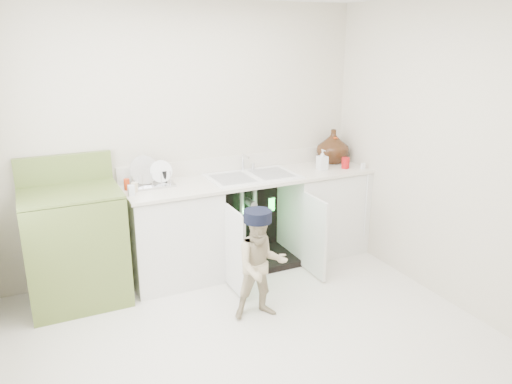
% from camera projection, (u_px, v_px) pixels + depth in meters
% --- Properties ---
extents(ground, '(3.50, 3.50, 0.00)m').
position_uv_depth(ground, '(254.00, 338.00, 3.77)').
color(ground, beige).
rests_on(ground, ground).
extents(room_shell, '(6.00, 5.50, 1.26)m').
position_uv_depth(room_shell, '(254.00, 179.00, 3.40)').
color(room_shell, beige).
rests_on(room_shell, ground).
extents(counter_run, '(2.44, 1.02, 1.25)m').
position_uv_depth(counter_run, '(256.00, 217.00, 4.91)').
color(counter_run, white).
rests_on(counter_run, ground).
extents(avocado_stove, '(0.79, 0.65, 1.22)m').
position_uv_depth(avocado_stove, '(75.00, 245.00, 4.19)').
color(avocado_stove, olive).
rests_on(avocado_stove, ground).
extents(repair_worker, '(0.67, 0.80, 0.91)m').
position_uv_depth(repair_worker, '(261.00, 264.00, 3.94)').
color(repair_worker, beige).
rests_on(repair_worker, ground).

